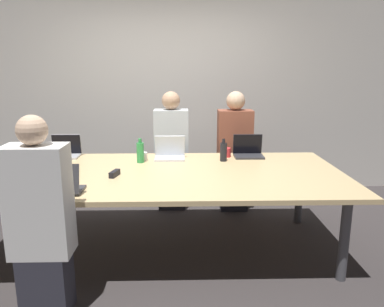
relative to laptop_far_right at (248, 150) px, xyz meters
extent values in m
plane|color=#383333|center=(-0.92, -0.60, -0.82)|extent=(24.00, 24.00, 0.00)
cube|color=beige|center=(-0.92, 1.25, 0.58)|extent=(12.00, 0.06, 2.80)
cube|color=#D6B77F|center=(-0.92, -0.60, -0.09)|extent=(3.36, 1.53, 0.04)
cylinder|color=#4C4C51|center=(0.58, -1.18, -0.46)|extent=(0.08, 0.08, 0.71)
cylinder|color=#4C4C51|center=(-2.42, -0.02, -0.46)|extent=(0.08, 0.08, 0.71)
cylinder|color=#4C4C51|center=(0.58, -0.02, -0.46)|extent=(0.08, 0.08, 0.71)
cube|color=#333338|center=(0.00, -0.05, -0.06)|extent=(0.31, 0.21, 0.02)
cube|color=#333338|center=(0.00, 0.06, 0.06)|extent=(0.31, 0.03, 0.21)
cube|color=black|center=(0.00, 0.04, 0.06)|extent=(0.31, 0.03, 0.21)
cube|color=#2D2D38|center=(-0.09, 0.40, -0.60)|extent=(0.32, 0.24, 0.45)
cube|color=brown|center=(-0.09, 0.40, 0.01)|extent=(0.40, 0.24, 0.75)
sphere|color=beige|center=(-0.09, 0.40, 0.49)|extent=(0.22, 0.22, 0.22)
cylinder|color=red|center=(-0.23, -0.02, -0.02)|extent=(0.09, 0.09, 0.10)
cylinder|color=black|center=(-0.29, -0.20, 0.03)|extent=(0.07, 0.07, 0.19)
cylinder|color=black|center=(-0.29, -0.20, 0.14)|extent=(0.03, 0.03, 0.04)
cube|color=silver|center=(-0.84, -0.12, -0.06)|extent=(0.31, 0.22, 0.02)
cube|color=silver|center=(-0.84, -0.02, 0.06)|extent=(0.31, 0.05, 0.22)
cube|color=silver|center=(-0.84, -0.03, 0.06)|extent=(0.31, 0.05, 0.21)
cube|color=#2D2D38|center=(-0.83, 0.46, -0.60)|extent=(0.32, 0.24, 0.45)
cube|color=silver|center=(-0.83, 0.46, 0.01)|extent=(0.40, 0.24, 0.75)
sphere|color=tan|center=(-0.83, 0.46, 0.49)|extent=(0.21, 0.21, 0.21)
cylinder|color=white|center=(-1.11, -0.15, -0.03)|extent=(0.09, 0.09, 0.08)
cylinder|color=green|center=(-1.13, -0.24, 0.03)|extent=(0.07, 0.07, 0.20)
cylinder|color=green|center=(-1.13, -0.24, 0.16)|extent=(0.03, 0.03, 0.04)
cube|color=#B7B7BC|center=(-1.95, -0.01, -0.06)|extent=(0.30, 0.21, 0.02)
cube|color=#B7B7BC|center=(-1.95, 0.09, 0.06)|extent=(0.31, 0.04, 0.21)
cube|color=black|center=(-1.95, 0.08, 0.06)|extent=(0.30, 0.04, 0.21)
cylinder|color=white|center=(-2.18, 0.03, -0.02)|extent=(0.08, 0.08, 0.10)
cube|color=#333338|center=(-1.63, -1.13, -0.06)|extent=(0.32, 0.22, 0.02)
cube|color=#333338|center=(-1.63, -1.22, 0.06)|extent=(0.33, 0.07, 0.22)
cube|color=silver|center=(-1.63, -1.21, 0.06)|extent=(0.32, 0.06, 0.22)
cube|color=#2D2D38|center=(-1.65, -1.54, -0.60)|extent=(0.32, 0.24, 0.45)
cube|color=silver|center=(-1.65, -1.54, 0.01)|extent=(0.40, 0.24, 0.75)
sphere|color=beige|center=(-1.65, -1.54, 0.48)|extent=(0.20, 0.20, 0.20)
cylinder|color=red|center=(-1.88, -1.16, -0.02)|extent=(0.08, 0.08, 0.09)
cube|color=black|center=(-1.30, -0.72, -0.04)|extent=(0.08, 0.16, 0.05)
camera|label=1|loc=(-0.70, -3.89, 0.87)|focal=35.00mm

